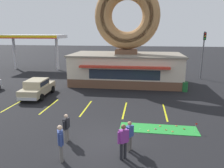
{
  "coord_description": "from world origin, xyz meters",
  "views": [
    {
      "loc": [
        1.99,
        -10.58,
        5.79
      ],
      "look_at": [
        -0.22,
        5.0,
        2.0
      ],
      "focal_mm": 35.0,
      "sensor_mm": 36.0,
      "label": 1
    }
  ],
  "objects_px": {
    "putting_flag_pin": "(196,125)",
    "car_champagne": "(37,87)",
    "trash_bin": "(185,87)",
    "traffic_light_pole": "(203,49)",
    "pedestrian_blue_sweater_man": "(129,135)",
    "pedestrian_leather_jacket_man": "(123,140)",
    "pedestrian_clipboard_woman": "(61,141)",
    "pedestrian_hooded_kid": "(66,127)",
    "golf_ball": "(140,129)"
  },
  "relations": [
    {
      "from": "putting_flag_pin",
      "to": "pedestrian_hooded_kid",
      "type": "xyz_separation_m",
      "value": [
        -7.13,
        -2.08,
        0.41
      ]
    },
    {
      "from": "car_champagne",
      "to": "traffic_light_pole",
      "type": "height_order",
      "value": "traffic_light_pole"
    },
    {
      "from": "putting_flag_pin",
      "to": "pedestrian_leather_jacket_man",
      "type": "distance_m",
      "value": 5.22
    },
    {
      "from": "pedestrian_clipboard_woman",
      "to": "trash_bin",
      "type": "distance_m",
      "value": 15.28
    },
    {
      "from": "trash_bin",
      "to": "pedestrian_clipboard_woman",
      "type": "bearing_deg",
      "value": -120.48
    },
    {
      "from": "putting_flag_pin",
      "to": "pedestrian_clipboard_woman",
      "type": "xyz_separation_m",
      "value": [
        -6.75,
        -3.91,
        0.55
      ]
    },
    {
      "from": "pedestrian_clipboard_woman",
      "to": "putting_flag_pin",
      "type": "bearing_deg",
      "value": 30.11
    },
    {
      "from": "car_champagne",
      "to": "pedestrian_clipboard_woman",
      "type": "relative_size",
      "value": 2.64
    },
    {
      "from": "pedestrian_leather_jacket_man",
      "to": "car_champagne",
      "type": "bearing_deg",
      "value": 133.99
    },
    {
      "from": "pedestrian_hooded_kid",
      "to": "trash_bin",
      "type": "xyz_separation_m",
      "value": [
        8.13,
        11.33,
        -0.35
      ]
    },
    {
      "from": "pedestrian_clipboard_woman",
      "to": "traffic_light_pole",
      "type": "bearing_deg",
      "value": 61.06
    },
    {
      "from": "trash_bin",
      "to": "pedestrian_blue_sweater_man",
      "type": "bearing_deg",
      "value": -111.85
    },
    {
      "from": "golf_ball",
      "to": "car_champagne",
      "type": "bearing_deg",
      "value": 148.51
    },
    {
      "from": "pedestrian_blue_sweater_man",
      "to": "pedestrian_leather_jacket_man",
      "type": "bearing_deg",
      "value": -106.3
    },
    {
      "from": "pedestrian_blue_sweater_man",
      "to": "pedestrian_hooded_kid",
      "type": "xyz_separation_m",
      "value": [
        -3.39,
        0.48,
        -0.0
      ]
    },
    {
      "from": "pedestrian_hooded_kid",
      "to": "traffic_light_pole",
      "type": "xyz_separation_m",
      "value": [
        11.16,
        17.65,
        2.86
      ]
    },
    {
      "from": "pedestrian_clipboard_woman",
      "to": "pedestrian_hooded_kid",
      "type": "bearing_deg",
      "value": 101.82
    },
    {
      "from": "car_champagne",
      "to": "trash_bin",
      "type": "height_order",
      "value": "car_champagne"
    },
    {
      "from": "golf_ball",
      "to": "pedestrian_leather_jacket_man",
      "type": "bearing_deg",
      "value": -102.68
    },
    {
      "from": "golf_ball",
      "to": "pedestrian_leather_jacket_man",
      "type": "xyz_separation_m",
      "value": [
        -0.72,
        -3.22,
        0.91
      ]
    },
    {
      "from": "pedestrian_leather_jacket_man",
      "to": "pedestrian_clipboard_woman",
      "type": "xyz_separation_m",
      "value": [
        -2.78,
        -0.56,
        0.02
      ]
    },
    {
      "from": "pedestrian_hooded_kid",
      "to": "pedestrian_clipboard_woman",
      "type": "height_order",
      "value": "pedestrian_clipboard_woman"
    },
    {
      "from": "pedestrian_leather_jacket_man",
      "to": "trash_bin",
      "type": "distance_m",
      "value": 13.56
    },
    {
      "from": "car_champagne",
      "to": "traffic_light_pole",
      "type": "distance_m",
      "value": 19.61
    },
    {
      "from": "pedestrian_leather_jacket_man",
      "to": "pedestrian_clipboard_woman",
      "type": "height_order",
      "value": "pedestrian_clipboard_woman"
    },
    {
      "from": "putting_flag_pin",
      "to": "car_champagne",
      "type": "xyz_separation_m",
      "value": [
        -12.61,
        5.6,
        0.43
      ]
    },
    {
      "from": "pedestrian_blue_sweater_man",
      "to": "trash_bin",
      "type": "bearing_deg",
      "value": 68.15
    },
    {
      "from": "putting_flag_pin",
      "to": "trash_bin",
      "type": "height_order",
      "value": "trash_bin"
    },
    {
      "from": "putting_flag_pin",
      "to": "car_champagne",
      "type": "bearing_deg",
      "value": 156.06
    },
    {
      "from": "pedestrian_hooded_kid",
      "to": "trash_bin",
      "type": "relative_size",
      "value": 1.59
    },
    {
      "from": "golf_ball",
      "to": "putting_flag_pin",
      "type": "bearing_deg",
      "value": 2.46
    },
    {
      "from": "car_champagne",
      "to": "pedestrian_leather_jacket_man",
      "type": "relative_size",
      "value": 2.68
    },
    {
      "from": "trash_bin",
      "to": "putting_flag_pin",
      "type": "bearing_deg",
      "value": -96.17
    },
    {
      "from": "pedestrian_blue_sweater_man",
      "to": "pedestrian_leather_jacket_man",
      "type": "distance_m",
      "value": 0.83
    },
    {
      "from": "putting_flag_pin",
      "to": "car_champagne",
      "type": "relative_size",
      "value": 0.12
    },
    {
      "from": "golf_ball",
      "to": "pedestrian_hooded_kid",
      "type": "relative_size",
      "value": 0.03
    },
    {
      "from": "trash_bin",
      "to": "traffic_light_pole",
      "type": "bearing_deg",
      "value": 64.41
    },
    {
      "from": "pedestrian_blue_sweater_man",
      "to": "pedestrian_leather_jacket_man",
      "type": "relative_size",
      "value": 0.9
    },
    {
      "from": "car_champagne",
      "to": "traffic_light_pole",
      "type": "xyz_separation_m",
      "value": [
        16.64,
        9.97,
        2.84
      ]
    },
    {
      "from": "car_champagne",
      "to": "golf_ball",
      "type": "bearing_deg",
      "value": -31.49
    },
    {
      "from": "golf_ball",
      "to": "trash_bin",
      "type": "height_order",
      "value": "trash_bin"
    },
    {
      "from": "golf_ball",
      "to": "car_champagne",
      "type": "xyz_separation_m",
      "value": [
        -9.37,
        5.74,
        0.82
      ]
    },
    {
      "from": "putting_flag_pin",
      "to": "pedestrian_blue_sweater_man",
      "type": "relative_size",
      "value": 0.35
    },
    {
      "from": "putting_flag_pin",
      "to": "traffic_light_pole",
      "type": "height_order",
      "value": "traffic_light_pole"
    },
    {
      "from": "golf_ball",
      "to": "pedestrian_leather_jacket_man",
      "type": "height_order",
      "value": "pedestrian_leather_jacket_man"
    },
    {
      "from": "pedestrian_clipboard_woman",
      "to": "trash_bin",
      "type": "bearing_deg",
      "value": 59.52
    },
    {
      "from": "car_champagne",
      "to": "pedestrian_blue_sweater_man",
      "type": "distance_m",
      "value": 12.06
    },
    {
      "from": "putting_flag_pin",
      "to": "trash_bin",
      "type": "xyz_separation_m",
      "value": [
        1.0,
        9.25,
        0.06
      ]
    },
    {
      "from": "car_champagne",
      "to": "pedestrian_blue_sweater_man",
      "type": "height_order",
      "value": "car_champagne"
    },
    {
      "from": "pedestrian_leather_jacket_man",
      "to": "traffic_light_pole",
      "type": "bearing_deg",
      "value": 67.1
    }
  ]
}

